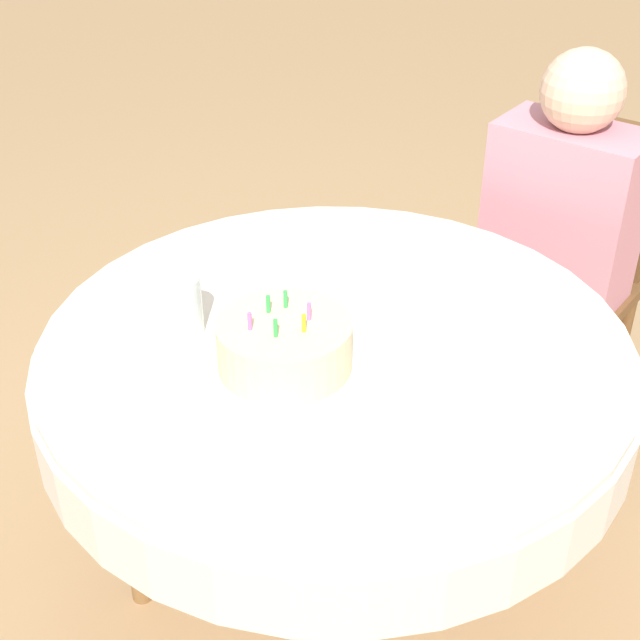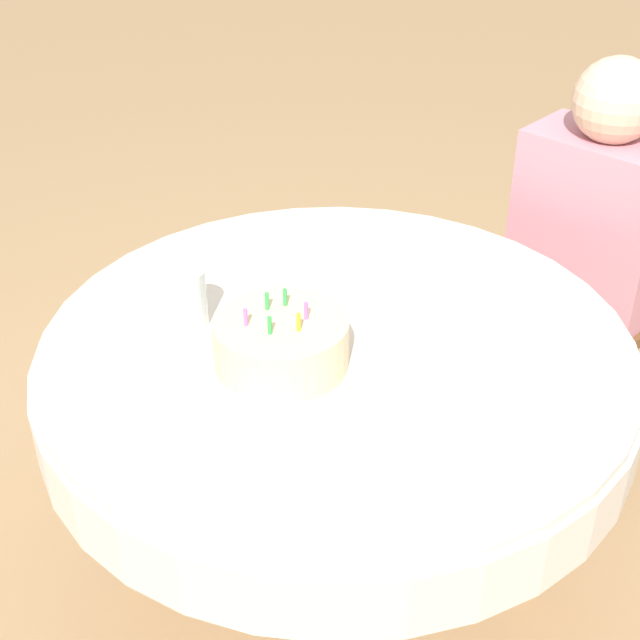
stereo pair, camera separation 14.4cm
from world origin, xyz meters
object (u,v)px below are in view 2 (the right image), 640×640
object	(u,v)px
person	(587,233)
chair	(593,284)
birthday_cake	(281,342)
drinking_glass	(186,298)

from	to	relation	value
person	chair	bearing A→B (deg)	90.00
birthday_cake	drinking_glass	distance (m)	0.24
chair	birthday_cake	world-z (taller)	chair
drinking_glass	birthday_cake	bearing A→B (deg)	11.99
person	birthday_cake	size ratio (longest dim) A/B	4.43
birthday_cake	drinking_glass	size ratio (longest dim) A/B	2.02
chair	person	xyz separation A→B (m)	(0.01, -0.09, 0.19)
chair	person	bearing A→B (deg)	-90.00
chair	drinking_glass	distance (m)	1.18
chair	person	distance (m)	0.21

